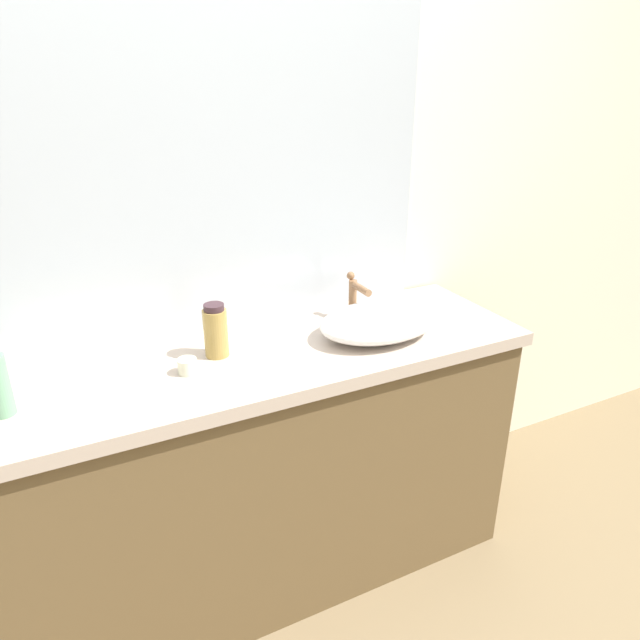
{
  "coord_description": "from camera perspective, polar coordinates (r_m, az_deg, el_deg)",
  "views": [
    {
      "loc": [
        -0.53,
        -1.08,
        1.69
      ],
      "look_at": [
        0.21,
        0.4,
        0.97
      ],
      "focal_mm": 32.3,
      "sensor_mm": 36.0,
      "label": 1
    }
  ],
  "objects": [
    {
      "name": "faucet",
      "position": [
        1.99,
        3.48,
        2.7
      ],
      "size": [
        0.03,
        0.14,
        0.16
      ],
      "color": "brown",
      "rests_on": "vanity_counter"
    },
    {
      "name": "vanity_counter",
      "position": [
        2.02,
        -5.47,
        -14.63
      ],
      "size": [
        1.74,
        0.53,
        0.89
      ],
      "color": "brown",
      "rests_on": "ground"
    },
    {
      "name": "bathroom_wall_rear",
      "position": [
        1.92,
        -10.06,
        11.33
      ],
      "size": [
        6.0,
        0.06,
        2.6
      ],
      "primitive_type": "cube",
      "color": "silver",
      "rests_on": "ground"
    },
    {
      "name": "sink_basin",
      "position": [
        1.88,
        5.81,
        -0.16
      ],
      "size": [
        0.41,
        0.28,
        0.09
      ],
      "primitive_type": "ellipsoid",
      "color": "white",
      "rests_on": "vanity_counter"
    },
    {
      "name": "lotion_bottle",
      "position": [
        1.75,
        -10.3,
        -1.07
      ],
      "size": [
        0.07,
        0.07,
        0.17
      ],
      "color": "#A68843",
      "rests_on": "vanity_counter"
    },
    {
      "name": "wall_mirror_panel",
      "position": [
        1.86,
        -9.91,
        17.3
      ],
      "size": [
        1.41,
        0.01,
        1.22
      ],
      "primitive_type": "cube",
      "color": "#B2BCC6",
      "rests_on": "vanity_counter"
    },
    {
      "name": "candle_jar",
      "position": [
        1.69,
        -13.01,
        -4.46
      ],
      "size": [
        0.06,
        0.06,
        0.04
      ],
      "primitive_type": "cylinder",
      "color": "silver",
      "rests_on": "vanity_counter"
    }
  ]
}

